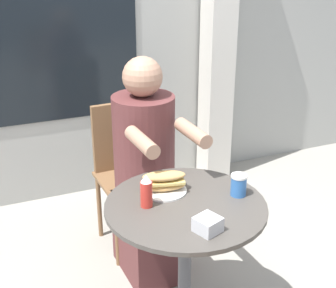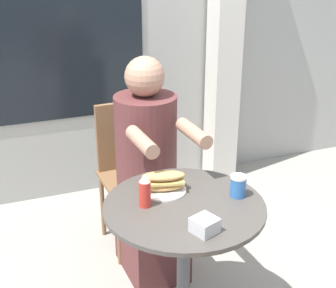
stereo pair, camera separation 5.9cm
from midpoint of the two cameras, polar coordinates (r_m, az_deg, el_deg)
lattice_pillar at (r=3.47m, az=5.72°, el=14.35°), size 0.20×0.20×2.40m
cafe_table at (r=2.11m, az=1.27°, el=-11.72°), size 0.70×0.70×0.71m
diner_chair at (r=2.82m, az=-5.69°, el=-2.16°), size 0.40×0.40×0.87m
seated_diner at (r=2.53m, az=-3.24°, el=-4.89°), size 0.35×0.59×1.22m
sandwich_on_plate at (r=2.09m, az=-1.30°, el=-4.75°), size 0.21×0.20×0.09m
drink_cup at (r=2.07m, az=7.79°, el=-4.97°), size 0.07×0.07×0.10m
napkin_box at (r=1.82m, az=3.92°, el=-9.77°), size 0.12×0.12×0.06m
condiment_bottle at (r=1.96m, az=-3.53°, el=-5.78°), size 0.05×0.05×0.15m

